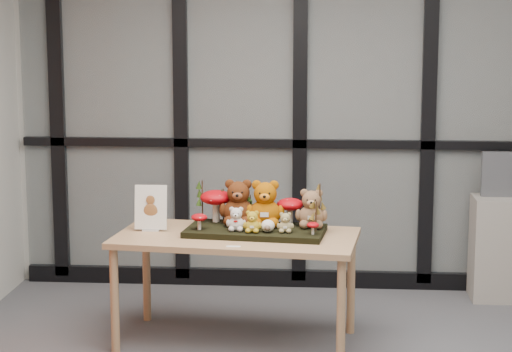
# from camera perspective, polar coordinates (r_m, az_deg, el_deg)

# --- Properties ---
(room_shell) EXTENTS (5.00, 5.00, 5.00)m
(room_shell) POSITION_cam_1_polar(r_m,az_deg,el_deg) (4.08, 8.16, 6.16)
(room_shell) COLOR #B1AFA7
(room_shell) RESTS_ON floor
(glass_partition) EXTENTS (4.90, 0.06, 2.78)m
(glass_partition) POSITION_cam_1_polar(r_m,az_deg,el_deg) (6.56, 6.68, 5.14)
(glass_partition) COLOR #2D383F
(glass_partition) RESTS_ON floor
(display_table) EXTENTS (1.49, 0.87, 0.66)m
(display_table) POSITION_cam_1_polar(r_m,az_deg,el_deg) (5.50, -1.22, -4.34)
(display_table) COLOR #A28058
(display_table) RESTS_ON floor
(diorama_tray) EXTENTS (0.85, 0.50, 0.04)m
(diorama_tray) POSITION_cam_1_polar(r_m,az_deg,el_deg) (5.51, -0.03, -3.40)
(diorama_tray) COLOR black
(diorama_tray) RESTS_ON display_table
(bear_pooh_yellow) EXTENTS (0.26, 0.24, 0.30)m
(bear_pooh_yellow) POSITION_cam_1_polar(r_m,az_deg,el_deg) (5.54, 0.58, -1.53)
(bear_pooh_yellow) COLOR #A15203
(bear_pooh_yellow) RESTS_ON diorama_tray
(bear_brown_medium) EXTENTS (0.25, 0.23, 0.30)m
(bear_brown_medium) POSITION_cam_1_polar(r_m,az_deg,el_deg) (5.57, -1.09, -1.47)
(bear_brown_medium) COLOR #4D220D
(bear_brown_medium) RESTS_ON diorama_tray
(bear_tan_back) EXTENTS (0.21, 0.20, 0.25)m
(bear_tan_back) POSITION_cam_1_polar(r_m,az_deg,el_deg) (5.52, 3.43, -1.86)
(bear_tan_back) COLOR brown
(bear_tan_back) RESTS_ON diorama_tray
(bear_small_yellow) EXTENTS (0.12, 0.11, 0.14)m
(bear_small_yellow) POSITION_cam_1_polar(r_m,az_deg,el_deg) (5.38, -0.22, -2.74)
(bear_small_yellow) COLOR gold
(bear_small_yellow) RESTS_ON diorama_tray
(bear_white_bow) EXTENTS (0.13, 0.12, 0.16)m
(bear_white_bow) POSITION_cam_1_polar(r_m,az_deg,el_deg) (5.42, -1.22, -2.57)
(bear_white_bow) COLOR silver
(bear_white_bow) RESTS_ON diorama_tray
(bear_beige_small) EXTENTS (0.11, 0.10, 0.13)m
(bear_beige_small) POSITION_cam_1_polar(r_m,az_deg,el_deg) (5.38, 1.82, -2.80)
(bear_beige_small) COLOR tan
(bear_beige_small) RESTS_ON diorama_tray
(plush_cream_hedgehog) EXTENTS (0.07, 0.06, 0.08)m
(plush_cream_hedgehog) POSITION_cam_1_polar(r_m,az_deg,el_deg) (5.39, 0.73, -3.05)
(plush_cream_hedgehog) COLOR white
(plush_cream_hedgehog) RESTS_ON diorama_tray
(mushroom_back_left) EXTENTS (0.19, 0.19, 0.22)m
(mushroom_back_left) POSITION_cam_1_polar(r_m,az_deg,el_deg) (5.66, -2.47, -1.76)
(mushroom_back_left) COLOR #A2050C
(mushroom_back_left) RESTS_ON diorama_tray
(mushroom_back_right) EXTENTS (0.16, 0.16, 0.18)m
(mushroom_back_right) POSITION_cam_1_polar(r_m,az_deg,el_deg) (5.58, 2.11, -2.11)
(mushroom_back_right) COLOR #A2050C
(mushroom_back_right) RESTS_ON diorama_tray
(mushroom_front_left) EXTENTS (0.09, 0.09, 0.10)m
(mushroom_front_left) POSITION_cam_1_polar(r_m,az_deg,el_deg) (5.46, -3.51, -2.77)
(mushroom_front_left) COLOR #A2050C
(mushroom_front_left) RESTS_ON diorama_tray
(mushroom_front_right) EXTENTS (0.07, 0.07, 0.08)m
(mushroom_front_right) POSITION_cam_1_polar(r_m,az_deg,el_deg) (5.34, 3.52, -3.19)
(mushroom_front_right) COLOR #A2050C
(mushroom_front_right) RESTS_ON diorama_tray
(sprig_green_far_left) EXTENTS (0.05, 0.05, 0.26)m
(sprig_green_far_left) POSITION_cam_1_polar(r_m,az_deg,el_deg) (5.65, -3.32, -1.56)
(sprig_green_far_left) COLOR #18340B
(sprig_green_far_left) RESTS_ON diorama_tray
(sprig_green_mid_left) EXTENTS (0.05, 0.05, 0.20)m
(sprig_green_mid_left) POSITION_cam_1_polar(r_m,az_deg,el_deg) (5.67, -2.02, -1.79)
(sprig_green_mid_left) COLOR #18340B
(sprig_green_mid_left) RESTS_ON diorama_tray
(sprig_dry_far_right) EXTENTS (0.05, 0.05, 0.27)m
(sprig_dry_far_right) POSITION_cam_1_polar(r_m,az_deg,el_deg) (5.50, 3.95, -1.83)
(sprig_dry_far_right) COLOR brown
(sprig_dry_far_right) RESTS_ON diorama_tray
(sprig_dry_mid_right) EXTENTS (0.05, 0.05, 0.18)m
(sprig_dry_mid_right) POSITION_cam_1_polar(r_m,az_deg,el_deg) (5.41, 3.72, -2.49)
(sprig_dry_mid_right) COLOR brown
(sprig_dry_mid_right) RESTS_ON diorama_tray
(sprig_green_centre) EXTENTS (0.05, 0.05, 0.17)m
(sprig_green_centre) POSITION_cam_1_polar(r_m,az_deg,el_deg) (5.65, -0.35, -2.01)
(sprig_green_centre) COLOR #18340B
(sprig_green_centre) RESTS_ON diorama_tray
(sign_holder) EXTENTS (0.19, 0.06, 0.28)m
(sign_holder) POSITION_cam_1_polar(r_m,az_deg,el_deg) (5.60, -6.49, -2.09)
(sign_holder) COLOR silver
(sign_holder) RESTS_ON display_table
(label_card) EXTENTS (0.08, 0.03, 0.00)m
(label_card) POSITION_cam_1_polar(r_m,az_deg,el_deg) (5.20, -1.40, -4.36)
(label_card) COLOR white
(label_card) RESTS_ON display_table
(cabinet) EXTENTS (0.54, 0.31, 0.72)m
(cabinet) POSITION_cam_1_polar(r_m,az_deg,el_deg) (6.65, 15.43, -4.32)
(cabinet) COLOR gray
(cabinet) RESTS_ON floor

